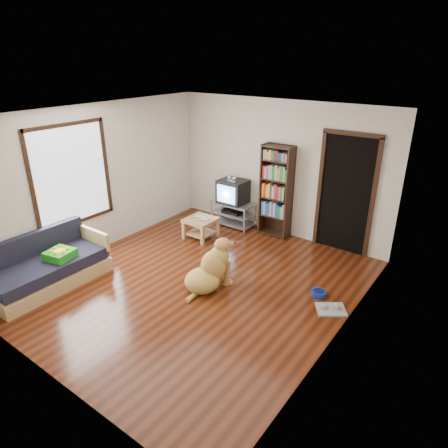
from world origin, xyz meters
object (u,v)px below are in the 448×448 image
Objects in this scene: dog_bowl at (319,293)px; dog at (210,270)px; tv_stand at (233,213)px; grey_rag at (331,310)px; laptop at (200,218)px; sofa at (48,269)px; bookshelf at (277,187)px; crt_tv at (234,191)px; coffee_table at (201,224)px; green_cushion at (60,254)px.

dog_bowl is 0.22× the size of dog.
dog reaches higher than tv_stand.
dog_bowl is 0.39m from grey_rag.
sofa reaches higher than laptop.
bookshelf is (-1.94, 1.79, 0.99)m from grey_rag.
crt_tv is at bearing 82.06° from laptop.
tv_stand is at bearing -90.00° from crt_tv.
coffee_table is at bearing -98.65° from tv_stand.
crt_tv is 3.81m from sofa.
tv_stand is 2.49m from dog.
grey_rag is at bearing -30.41° from tv_stand.
coffee_table reaches higher than grey_rag.
sofa is (-0.97, -3.65, -0.48)m from crt_tv.
laptop is at bearing 62.42° from green_cushion.
tv_stand is 3.76m from sofa.
bookshelf is 3.27× the size of coffee_table.
laptop is 0.20× the size of bookshelf.
laptop is 0.40× the size of tv_stand.
green_cushion is 1.72× the size of dog_bowl.
laptop is 2.80m from dog_bowl.
dog is (1.13, -2.22, 0.03)m from tv_stand.
green_cushion is at bearing -105.48° from laptop.
bookshelf is at bearing 43.51° from laptop.
dog_bowl is 3.06m from crt_tv.
coffee_table is at bearing -98.45° from crt_tv.
grey_rag is at bearing -30.73° from crt_tv.
laptop is at bearing -98.19° from crt_tv.
bookshelf reaches higher than laptop.
dog reaches higher than grey_rag.
tv_stand is at bearing 117.06° from dog.
green_cushion is at bearing -105.55° from coffee_table.
tv_stand reaches higher than dog_bowl.
dog is (1.27, -1.29, -0.12)m from laptop.
grey_rag is (0.30, -0.25, -0.03)m from dog_bowl.
tv_stand is at bearing 81.87° from laptop.
crt_tv is at bearing 116.83° from dog.
grey_rag is at bearing -42.68° from bookshelf.
sofa reaches higher than dog_bowl.
crt_tv is at bearing 81.55° from coffee_table.
crt_tv is (0.14, 0.95, 0.33)m from laptop.
laptop is 3.15m from grey_rag.
grey_rag is 0.69× the size of crt_tv.
dog_bowl is 0.55× the size of grey_rag.
crt_tv is at bearing 64.43° from green_cushion.
sofa is (-0.84, -2.70, -0.15)m from laptop.
green_cushion reaches higher than coffee_table.
coffee_table is at bearing -137.58° from bookshelf.
bookshelf is at bearing 62.68° from sofa.
coffee_table is (-2.73, 0.55, 0.24)m from dog_bowl.
bookshelf reaches higher than crt_tv.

